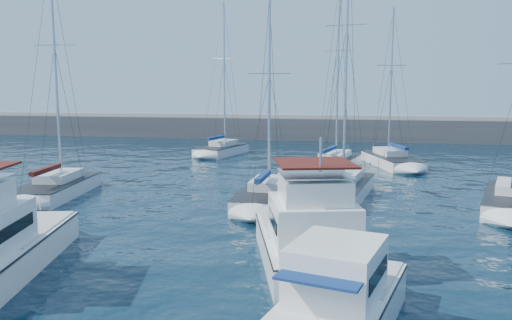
% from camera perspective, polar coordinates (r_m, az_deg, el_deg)
% --- Properties ---
extents(ground, '(220.00, 220.00, 0.00)m').
position_cam_1_polar(ground, '(21.60, -7.72, -10.74)').
color(ground, black).
rests_on(ground, ground).
extents(breakwater, '(160.00, 6.00, 4.45)m').
position_cam_1_polar(breakwater, '(71.85, 6.06, 3.25)').
color(breakwater, '#424244').
rests_on(breakwater, ground).
extents(motor_yacht_stbd_inner, '(5.57, 8.30, 4.69)m').
position_cam_1_polar(motor_yacht_stbd_inner, '(19.87, 6.14, -8.95)').
color(motor_yacht_stbd_inner, white).
rests_on(motor_yacht_stbd_inner, ground).
extents(motor_yacht_stbd_outer, '(4.06, 6.40, 3.20)m').
position_cam_1_polar(motor_yacht_stbd_outer, '(15.00, 9.63, -15.54)').
color(motor_yacht_stbd_outer, white).
rests_on(motor_yacht_stbd_outer, ground).
extents(sailboat_mid_a, '(4.22, 8.49, 15.76)m').
position_cam_1_polar(sailboat_mid_a, '(35.45, -21.81, -2.95)').
color(sailboat_mid_a, silver).
rests_on(sailboat_mid_a, ground).
extents(sailboat_mid_c, '(2.97, 7.48, 12.57)m').
position_cam_1_polar(sailboat_mid_c, '(30.36, 1.24, -4.19)').
color(sailboat_mid_c, silver).
rests_on(sailboat_mid_c, ground).
extents(sailboat_mid_d, '(4.62, 9.82, 17.80)m').
position_cam_1_polar(sailboat_mid_d, '(32.92, 9.63, -3.29)').
color(sailboat_mid_d, white).
rests_on(sailboat_mid_d, ground).
extents(sailboat_back_a, '(4.61, 7.93, 16.49)m').
position_cam_1_polar(sailboat_back_a, '(54.05, -3.91, 1.20)').
color(sailboat_back_a, silver).
rests_on(sailboat_back_a, ground).
extents(sailboat_back_b, '(5.01, 9.71, 16.60)m').
position_cam_1_polar(sailboat_back_b, '(44.23, 8.82, -0.41)').
color(sailboat_back_b, white).
rests_on(sailboat_back_b, ground).
extents(sailboat_back_c, '(5.51, 9.13, 14.68)m').
position_cam_1_polar(sailboat_back_c, '(47.64, 15.21, -0.02)').
color(sailboat_back_c, silver).
rests_on(sailboat_back_c, ground).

